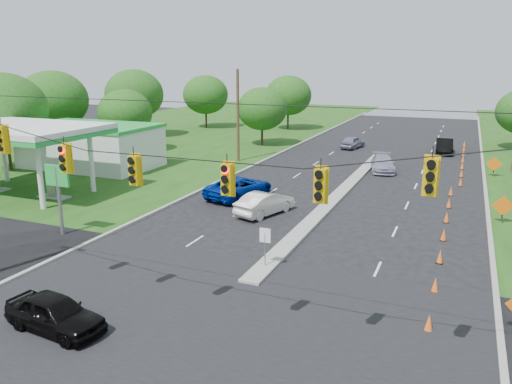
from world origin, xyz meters
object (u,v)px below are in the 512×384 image
at_px(gas_station, 80,143).
at_px(white_sedan, 265,203).
at_px(blue_pickup, 239,187).
at_px(black_sedan, 55,313).

bearing_deg(gas_station, white_sedan, -16.37).
distance_m(gas_station, blue_pickup, 17.37).
distance_m(gas_station, white_sedan, 21.27).
height_order(gas_station, black_sedan, gas_station).
relative_size(gas_station, blue_pickup, 3.47).
bearing_deg(black_sedan, white_sedan, -0.18).
bearing_deg(blue_pickup, white_sedan, 150.97).
height_order(white_sedan, blue_pickup, blue_pickup).
xyz_separation_m(gas_station, white_sedan, (20.33, -5.97, -1.83)).
bearing_deg(white_sedan, black_sedan, 102.05).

